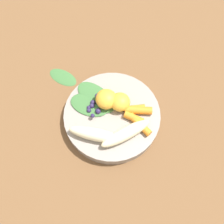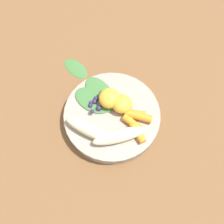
# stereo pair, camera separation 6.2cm
# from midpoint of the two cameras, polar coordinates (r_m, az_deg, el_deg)

# --- Properties ---
(ground_plane) EXTENTS (2.40, 2.40, 0.00)m
(ground_plane) POSITION_cam_midpoint_polar(r_m,az_deg,el_deg) (0.65, -2.69, -1.73)
(ground_plane) COLOR brown
(bowl) EXTENTS (0.23, 0.23, 0.03)m
(bowl) POSITION_cam_midpoint_polar(r_m,az_deg,el_deg) (0.64, -2.74, -1.22)
(bowl) COLOR gray
(bowl) RESTS_ON ground_plane
(banana_peeled_left) EXTENTS (0.12, 0.10, 0.03)m
(banana_peeled_left) POSITION_cam_midpoint_polar(r_m,az_deg,el_deg) (0.59, 0.05, -5.05)
(banana_peeled_left) COLOR beige
(banana_peeled_left) RESTS_ON bowl
(banana_peeled_right) EXTENTS (0.13, 0.04, 0.03)m
(banana_peeled_right) POSITION_cam_midpoint_polar(r_m,az_deg,el_deg) (0.59, -6.59, -5.24)
(banana_peeled_right) COLOR beige
(banana_peeled_right) RESTS_ON bowl
(orange_segment_near) EXTENTS (0.05, 0.05, 0.04)m
(orange_segment_near) POSITION_cam_midpoint_polar(r_m,az_deg,el_deg) (0.62, -4.08, 2.52)
(orange_segment_near) COLOR #F4A833
(orange_segment_near) RESTS_ON bowl
(orange_segment_far) EXTENTS (0.05, 0.05, 0.04)m
(orange_segment_far) POSITION_cam_midpoint_polar(r_m,az_deg,el_deg) (0.62, -1.07, 1.90)
(orange_segment_far) COLOR #F4A833
(orange_segment_far) RESTS_ON bowl
(carrot_front) EXTENTS (0.06, 0.06, 0.02)m
(carrot_front) POSITION_cam_midpoint_polar(r_m,az_deg,el_deg) (0.61, 3.23, -3.05)
(carrot_front) COLOR orange
(carrot_front) RESTS_ON bowl
(carrot_mid_left) EXTENTS (0.05, 0.03, 0.02)m
(carrot_mid_left) POSITION_cam_midpoint_polar(r_m,az_deg,el_deg) (0.61, 1.94, -1.64)
(carrot_mid_left) COLOR orange
(carrot_mid_left) RESTS_ON bowl
(carrot_mid_right) EXTENTS (0.07, 0.02, 0.02)m
(carrot_mid_right) POSITION_cam_midpoint_polar(r_m,az_deg,el_deg) (0.62, 2.97, 0.08)
(carrot_mid_right) COLOR orange
(carrot_mid_right) RESTS_ON bowl
(carrot_rear) EXTENTS (0.05, 0.02, 0.02)m
(carrot_rear) POSITION_cam_midpoint_polar(r_m,az_deg,el_deg) (0.62, 2.31, 0.53)
(carrot_rear) COLOR orange
(carrot_rear) RESTS_ON bowl
(blueberry_pile) EXTENTS (0.04, 0.06, 0.03)m
(blueberry_pile) POSITION_cam_midpoint_polar(r_m,az_deg,el_deg) (0.63, -6.41, 1.24)
(blueberry_pile) COLOR #2D234C
(blueberry_pile) RESTS_ON bowl
(kale_leaf_left) EXTENTS (0.13, 0.11, 0.01)m
(kale_leaf_left) POSITION_cam_midpoint_polar(r_m,az_deg,el_deg) (0.64, -6.23, 3.00)
(kale_leaf_left) COLOR #3D7038
(kale_leaf_left) RESTS_ON bowl
(kale_leaf_right) EXTENTS (0.11, 0.08, 0.01)m
(kale_leaf_right) POSITION_cam_midpoint_polar(r_m,az_deg,el_deg) (0.64, -7.71, 1.28)
(kale_leaf_right) COLOR #3D7038
(kale_leaf_right) RESTS_ON bowl
(kale_leaf_stray) EXTENTS (0.09, 0.07, 0.01)m
(kale_leaf_stray) POSITION_cam_midpoint_polar(r_m,az_deg,el_deg) (0.72, -13.11, 7.23)
(kale_leaf_stray) COLOR #3D7038
(kale_leaf_stray) RESTS_ON ground_plane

